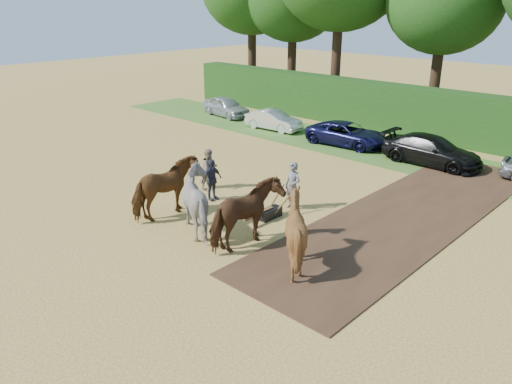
{
  "coord_description": "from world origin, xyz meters",
  "views": [
    {
      "loc": [
        9.51,
        -10.26,
        7.93
      ],
      "look_at": [
        -2.12,
        2.03,
        1.4
      ],
      "focal_mm": 35.0,
      "sensor_mm": 36.0,
      "label": 1
    }
  ],
  "objects": [
    {
      "name": "spectator_far",
      "position": [
        -5.36,
        2.74,
        0.89
      ],
      "size": [
        0.49,
        1.07,
        1.79
      ],
      "primitive_type": "imported",
      "rotation": [
        0.0,
        0.0,
        1.52
      ],
      "color": "#2A2C38",
      "rests_on": "ground"
    },
    {
      "name": "ground",
      "position": [
        0.0,
        0.0,
        0.0
      ],
      "size": [
        120.0,
        120.0,
        0.0
      ],
      "primitive_type": "plane",
      "color": "gold",
      "rests_on": "ground"
    },
    {
      "name": "plough_team",
      "position": [
        -2.26,
        0.68,
        1.16
      ],
      "size": [
        7.57,
        5.6,
        2.33
      ],
      "color": "brown",
      "rests_on": "ground"
    },
    {
      "name": "parked_cars",
      "position": [
        2.33,
        14.12,
        0.69
      ],
      "size": [
        41.69,
        3.17,
        1.48
      ],
      "color": "#B6B9BD",
      "rests_on": "ground"
    },
    {
      "name": "grass_verge",
      "position": [
        0.0,
        14.0,
        0.01
      ],
      "size": [
        50.0,
        5.0,
        0.03
      ],
      "primitive_type": "cube",
      "color": "#38601E",
      "rests_on": "ground"
    },
    {
      "name": "earth_strip",
      "position": [
        1.5,
        7.0,
        0.03
      ],
      "size": [
        4.5,
        17.0,
        0.05
      ],
      "primitive_type": "cube",
      "color": "#472D1C",
      "rests_on": "ground"
    },
    {
      "name": "hedgerow",
      "position": [
        0.0,
        18.5,
        1.5
      ],
      "size": [
        46.0,
        1.6,
        3.0
      ],
      "primitive_type": "cube",
      "color": "#14380F",
      "rests_on": "ground"
    },
    {
      "name": "spectator_near",
      "position": [
        -6.46,
        3.61,
        0.91
      ],
      "size": [
        0.74,
        0.92,
        1.82
      ],
      "primitive_type": "imported",
      "rotation": [
        0.0,
        0.0,
        1.62
      ],
      "color": "tan",
      "rests_on": "ground"
    }
  ]
}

